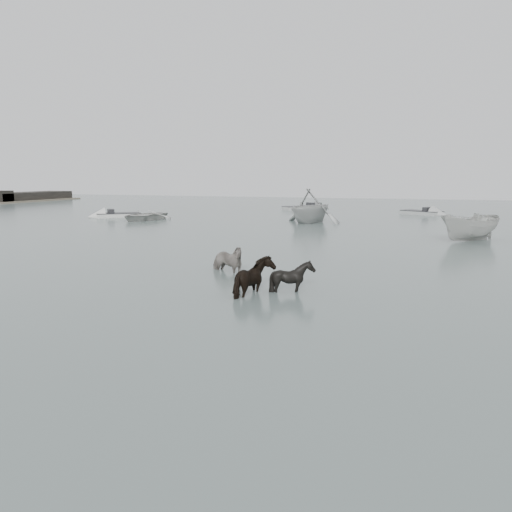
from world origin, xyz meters
name	(u,v)px	position (x,y,z in m)	size (l,w,h in m)	color
ground	(220,290)	(0.00, 0.00, 0.00)	(140.00, 140.00, 0.00)	#52625D
pony_pinto	(227,254)	(-0.94, 2.92, 0.72)	(0.78, 1.70, 1.44)	black
pony_dark	(255,270)	(1.30, -0.22, 0.77)	(1.52, 1.30, 1.53)	black
pony_black	(292,272)	(2.32, 0.47, 0.64)	(1.04, 1.17, 1.29)	black
rowboat_lead	(144,214)	(-16.31, 22.06, 0.49)	(3.36, 4.70, 0.97)	beige
rowboat_trail	(311,205)	(-2.43, 24.27, 1.42)	(4.65, 5.39, 2.84)	#AFB2AF
boat_small	(471,226)	(8.71, 16.06, 0.86)	(1.68, 4.46, 1.72)	#ADAEA9
skiff_outer	(118,213)	(-20.06, 23.87, 0.38)	(5.31, 1.60, 0.75)	silver
skiff_mid	(422,211)	(5.84, 35.88, 0.38)	(5.34, 1.60, 0.75)	#9B9E9B
skiff_far	(304,206)	(-6.61, 39.58, 0.38)	(6.75, 1.60, 0.75)	#A1A3A1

